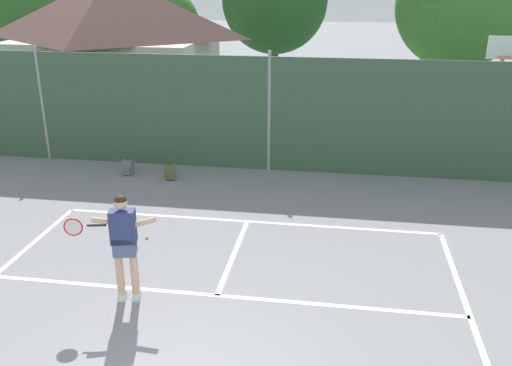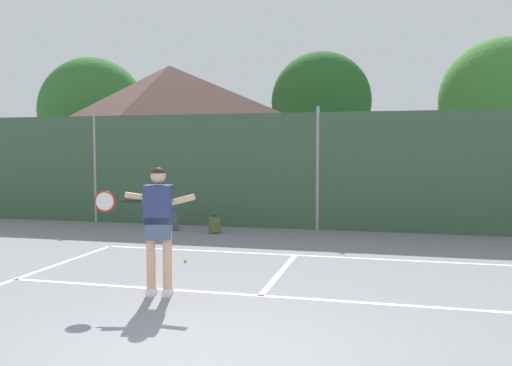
{
  "view_description": "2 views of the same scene",
  "coord_description": "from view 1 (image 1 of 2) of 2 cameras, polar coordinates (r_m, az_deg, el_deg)",
  "views": [
    {
      "loc": [
        1.9,
        -5.4,
        5.09
      ],
      "look_at": [
        0.22,
        5.35,
        0.97
      ],
      "focal_mm": 38.91,
      "sensor_mm": 36.0,
      "label": 1
    },
    {
      "loc": [
        1.72,
        -4.8,
        2.1
      ],
      "look_at": [
        -0.29,
        3.41,
        1.57
      ],
      "focal_mm": 36.96,
      "sensor_mm": 36.0,
      "label": 2
    }
  ],
  "objects": [
    {
      "name": "court_markings",
      "position": [
        8.13,
        -6.99,
        -18.21
      ],
      "size": [
        8.3,
        11.1,
        0.01
      ],
      "color": "white",
      "rests_on": "ground"
    },
    {
      "name": "chainlink_fence",
      "position": [
        14.95,
        1.35,
        7.02
      ],
      "size": [
        26.09,
        0.09,
        3.24
      ],
      "color": "#38563D",
      "rests_on": "ground"
    },
    {
      "name": "basketball_hoop",
      "position": [
        16.64,
        23.74,
        9.4
      ],
      "size": [
        0.9,
        0.67,
        3.55
      ],
      "color": "#9E9EA3",
      "rests_on": "ground"
    },
    {
      "name": "clubhouse_building",
      "position": [
        19.71,
        -14.21,
        12.96
      ],
      "size": [
        6.57,
        5.07,
        5.07
      ],
      "color": "beige",
      "rests_on": "ground"
    },
    {
      "name": "treeline_backdrop",
      "position": [
        22.89,
        1.21,
        17.58
      ],
      "size": [
        27.18,
        4.49,
        6.41
      ],
      "color": "brown",
      "rests_on": "ground"
    },
    {
      "name": "tennis_player",
      "position": [
        9.19,
        -13.5,
        -5.56
      ],
      "size": [
        1.4,
        0.45,
        1.85
      ],
      "color": "silver",
      "rests_on": "ground"
    },
    {
      "name": "tennis_ball",
      "position": [
        11.63,
        -11.16,
        -5.47
      ],
      "size": [
        0.07,
        0.07,
        0.07
      ],
      "primitive_type": "sphere",
      "color": "#CCE033",
      "rests_on": "ground"
    },
    {
      "name": "backpack_grey",
      "position": [
        15.32,
        -13.05,
        1.54
      ],
      "size": [
        0.3,
        0.26,
        0.46
      ],
      "color": "slate",
      "rests_on": "ground"
    },
    {
      "name": "backpack_olive",
      "position": [
        14.75,
        -8.82,
        1.1
      ],
      "size": [
        0.33,
        0.33,
        0.46
      ],
      "color": "#566038",
      "rests_on": "ground"
    }
  ]
}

